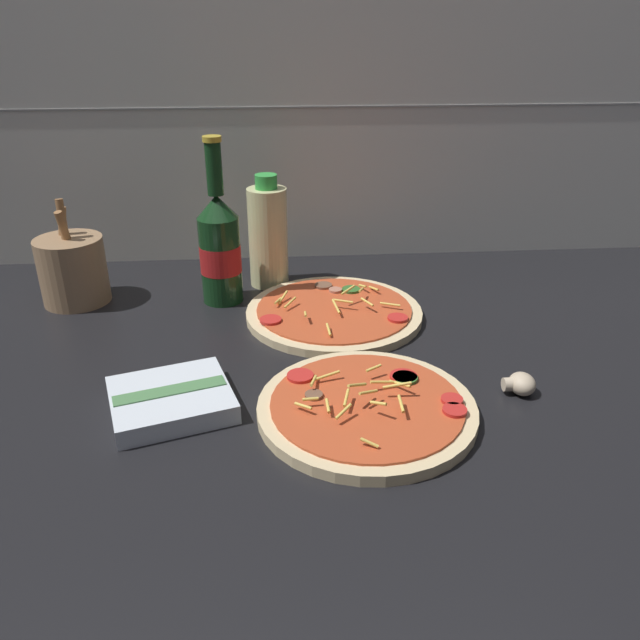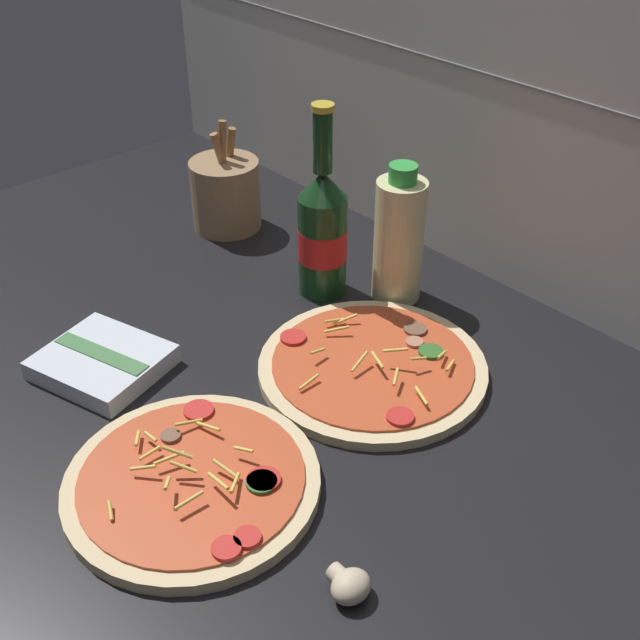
# 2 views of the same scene
# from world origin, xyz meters

# --- Properties ---
(counter_slab) EXTENTS (1.60, 0.90, 0.03)m
(counter_slab) POSITION_xyz_m (0.00, 0.00, 0.01)
(counter_slab) COLOR black
(counter_slab) RESTS_ON ground
(tile_backsplash) EXTENTS (1.60, 0.01, 0.60)m
(tile_backsplash) POSITION_xyz_m (0.00, 0.45, 0.30)
(tile_backsplash) COLOR silver
(tile_backsplash) RESTS_ON ground
(pizza_near) EXTENTS (0.25, 0.25, 0.05)m
(pizza_near) POSITION_xyz_m (-0.02, -0.09, 0.03)
(pizza_near) COLOR beige
(pizza_near) RESTS_ON counter_slab
(pizza_far) EXTENTS (0.27, 0.27, 0.04)m
(pizza_far) POSITION_xyz_m (-0.03, 0.18, 0.03)
(pizza_far) COLOR beige
(pizza_far) RESTS_ON counter_slab
(beer_bottle) EXTENTS (0.07, 0.07, 0.26)m
(beer_bottle) POSITION_xyz_m (-0.21, 0.25, 0.12)
(beer_bottle) COLOR #143819
(beer_bottle) RESTS_ON counter_slab
(oil_bottle) EXTENTS (0.07, 0.07, 0.19)m
(oil_bottle) POSITION_xyz_m (-0.13, 0.32, 0.11)
(oil_bottle) COLOR beige
(oil_bottle) RESTS_ON counter_slab
(mushroom_left) EXTENTS (0.04, 0.04, 0.03)m
(mushroom_left) POSITION_xyz_m (0.17, -0.06, 0.04)
(mushroom_left) COLOR beige
(mushroom_left) RESTS_ON counter_slab
(utensil_crock) EXTENTS (0.10, 0.10, 0.17)m
(utensil_crock) POSITION_xyz_m (-0.44, 0.27, 0.08)
(utensil_crock) COLOR #9E7A56
(utensil_crock) RESTS_ON counter_slab
(dish_towel) EXTENTS (0.17, 0.16, 0.03)m
(dish_towel) POSITION_xyz_m (-0.25, -0.06, 0.04)
(dish_towel) COLOR silver
(dish_towel) RESTS_ON counter_slab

